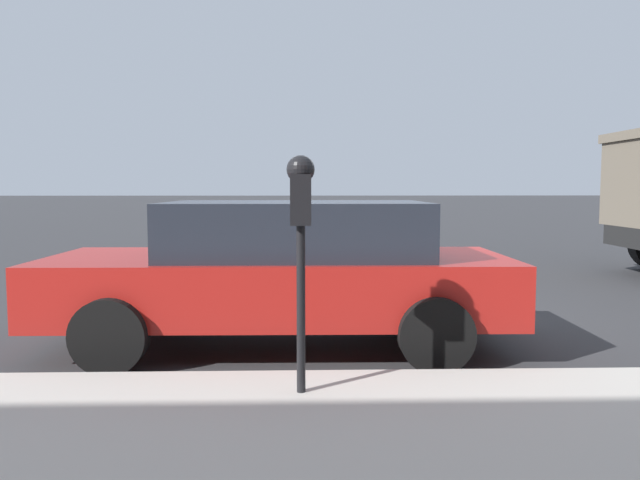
# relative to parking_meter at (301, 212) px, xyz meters

# --- Properties ---
(ground_plane) EXTENTS (220.00, 220.00, 0.00)m
(ground_plane) POSITION_rel_parking_meter_xyz_m (2.71, -0.59, -1.38)
(ground_plane) COLOR #333335
(parking_meter) EXTENTS (0.21, 0.19, 1.62)m
(parking_meter) POSITION_rel_parking_meter_xyz_m (0.00, 0.00, 0.00)
(parking_meter) COLOR black
(parking_meter) RESTS_ON sidewalk
(car_red) EXTENTS (2.02, 4.41, 1.41)m
(car_red) POSITION_rel_parking_meter_xyz_m (1.80, 0.17, -0.63)
(car_red) COLOR #B21E19
(car_red) RESTS_ON ground_plane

